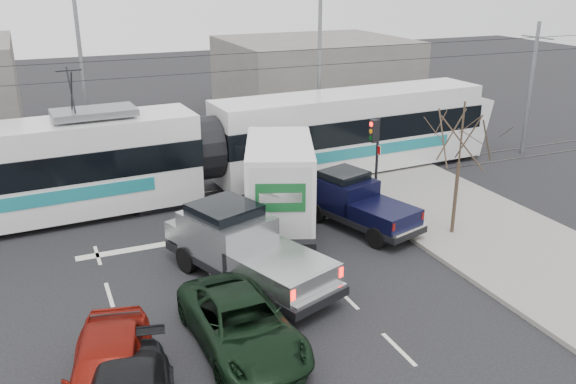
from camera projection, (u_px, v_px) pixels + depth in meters
name	position (u px, v px, depth m)	size (l,w,h in m)	color
ground	(295.00, 308.00, 18.18)	(120.00, 120.00, 0.00)	black
sidewalk_right	(528.00, 254.00, 21.47)	(6.00, 60.00, 0.15)	gray
rails	(204.00, 198.00, 26.81)	(60.00, 1.60, 0.03)	#33302D
building_right	(314.00, 76.00, 42.45)	(12.00, 10.00, 5.00)	slate
bare_tree	(461.00, 139.00, 21.83)	(2.40, 2.40, 5.00)	#47382B
traffic_signal	(375.00, 143.00, 25.23)	(0.44, 0.44, 3.60)	black
street_lamp_near	(316.00, 60.00, 31.19)	(2.38, 0.25, 9.00)	slate
street_lamp_far	(78.00, 68.00, 28.68)	(2.38, 0.25, 9.00)	slate
catenary	(199.00, 112.00, 25.47)	(60.00, 0.20, 7.00)	black
tram	(204.00, 150.00, 26.60)	(28.96, 4.58, 5.89)	silver
silver_pickup	(242.00, 246.00, 19.54)	(4.31, 6.85, 2.36)	black
box_truck	(279.00, 183.00, 23.51)	(4.84, 7.45, 3.53)	black
navy_pickup	(355.00, 201.00, 23.63)	(3.20, 5.31, 2.11)	black
green_car	(242.00, 324.00, 16.06)	(2.36, 5.11, 1.42)	black
red_car	(109.00, 371.00, 14.07)	(1.89, 4.69, 1.60)	maroon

